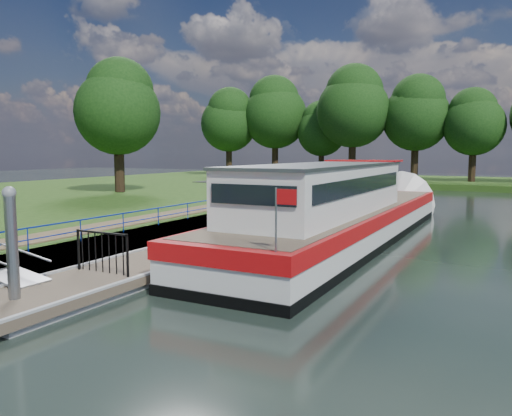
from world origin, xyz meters
The scene contains 16 objects.
ground centered at (0.00, 0.00, 0.00)m, with size 160.00×160.00×0.00m, color black.
riverbank centered at (-18.00, 15.00, 0.39)m, with size 32.00×90.00×0.78m, color #254513.
bank_edge centered at (-2.55, 15.00, 0.39)m, with size 1.10×90.00×0.78m, color #473D2D.
footpath centered at (-4.40, 8.00, 0.80)m, with size 1.60×40.00×0.05m, color brown.
carpark centered at (-11.00, 38.00, 0.81)m, with size 14.00×12.00×0.06m, color black.
blue_fence centered at (-2.75, 3.00, 1.31)m, with size 0.04×18.04×0.72m.
pontoon centered at (0.00, 13.00, 0.18)m, with size 2.50×30.00×0.56m.
mooring_piles centered at (0.00, 13.00, 1.28)m, with size 0.30×27.30×3.55m.
gangway centered at (-1.85, 0.50, 0.63)m, with size 2.58×1.00×0.92m.
gate_panel centered at (0.00, 2.20, 1.15)m, with size 1.85×0.05×1.15m.
barge centered at (3.60, 12.61, 1.09)m, with size 4.36×21.15×4.78m.
horizon_trees centered at (-1.61, 48.68, 7.95)m, with size 54.38×10.03×12.87m.
bank_tree_a centered at (-15.99, 20.08, 7.02)m, with size 6.12×6.12×9.72m.
car_a centered at (-6.61, 37.17, 1.50)m, with size 1.58×3.92×1.33m, color #999999.
car_b centered at (-11.68, 35.79, 1.38)m, with size 1.16×3.33×1.10m, color #999999.
car_c centered at (-15.78, 35.31, 1.39)m, with size 1.57×3.86×1.12m, color #999999.
Camera 1 is at (9.95, -7.64, 3.70)m, focal length 35.00 mm.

